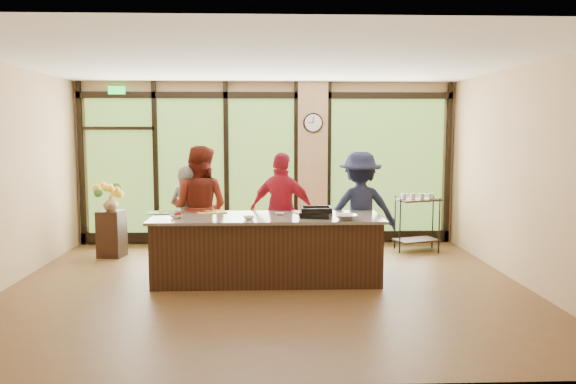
{
  "coord_description": "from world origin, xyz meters",
  "views": [
    {
      "loc": [
        0.01,
        -7.45,
        2.11
      ],
      "look_at": [
        0.3,
        0.4,
        1.25
      ],
      "focal_mm": 35.0,
      "sensor_mm": 36.0,
      "label": 1
    }
  ],
  "objects": [
    {
      "name": "flower_vase",
      "position": [
        -2.6,
        1.91,
        0.91
      ],
      "size": [
        0.3,
        0.3,
        0.26
      ],
      "primitive_type": "imported",
      "rotation": [
        0.0,
        0.0,
        -0.24
      ],
      "color": "olive",
      "rests_on": "flower_stand"
    },
    {
      "name": "mixing_bowl",
      "position": [
        1.06,
        -0.07,
        0.96
      ],
      "size": [
        0.3,
        0.3,
        0.07
      ],
      "primitive_type": "imported",
      "rotation": [
        0.0,
        0.0,
        -0.01
      ],
      "color": "silver",
      "rests_on": "countertop"
    },
    {
      "name": "island_base",
      "position": [
        0.0,
        0.3,
        0.44
      ],
      "size": [
        3.1,
        1.0,
        0.88
      ],
      "primitive_type": "cube",
      "color": "black",
      "rests_on": "floor"
    },
    {
      "name": "prep_bowl_near",
      "position": [
        -1.23,
        0.16,
        0.95
      ],
      "size": [
        0.21,
        0.21,
        0.05
      ],
      "primitive_type": "imported",
      "rotation": [
        0.0,
        0.0,
        0.34
      ],
      "color": "silver",
      "rests_on": "countertop"
    },
    {
      "name": "ceiling",
      "position": [
        0.0,
        0.0,
        3.0
      ],
      "size": [
        7.0,
        7.0,
        0.0
      ],
      "primitive_type": "plane",
      "rotation": [
        3.14,
        0.0,
        0.0
      ],
      "color": "silver",
      "rests_on": "back_wall"
    },
    {
      "name": "cutting_board_left",
      "position": [
        -1.5,
        0.65,
        0.93
      ],
      "size": [
        0.49,
        0.4,
        0.01
      ],
      "primitive_type": "cube",
      "rotation": [
        0.0,
        0.0,
        0.16
      ],
      "color": "#408430",
      "rests_on": "countertop"
    },
    {
      "name": "cutting_board_right",
      "position": [
        0.6,
        0.64,
        0.93
      ],
      "size": [
        0.49,
        0.42,
        0.01
      ],
      "primitive_type": "cube",
      "rotation": [
        0.0,
        0.0,
        0.31
      ],
      "color": "gold",
      "rests_on": "countertop"
    },
    {
      "name": "red_ramekin",
      "position": [
        -1.21,
        0.14,
        0.96
      ],
      "size": [
        0.1,
        0.1,
        0.08
      ],
      "primitive_type": "imported",
      "rotation": [
        0.0,
        0.0,
        -0.02
      ],
      "color": "#A51017",
      "rests_on": "countertop"
    },
    {
      "name": "cook_left",
      "position": [
        -1.2,
        0.98,
        0.79
      ],
      "size": [
        0.68,
        0.56,
        1.59
      ],
      "primitive_type": "imported",
      "rotation": [
        0.0,
        0.0,
        2.78
      ],
      "color": "gray",
      "rests_on": "floor"
    },
    {
      "name": "prep_bowl_far",
      "position": [
        0.18,
        0.4,
        0.94
      ],
      "size": [
        0.14,
        0.14,
        0.03
      ],
      "primitive_type": "imported",
      "rotation": [
        0.0,
        0.0,
        -0.08
      ],
      "color": "silver",
      "rests_on": "countertop"
    },
    {
      "name": "window_wall",
      "position": [
        0.16,
        2.95,
        1.39
      ],
      "size": [
        6.9,
        0.12,
        3.0
      ],
      "color": "tan",
      "rests_on": "floor"
    },
    {
      "name": "prep_bowl_mid",
      "position": [
        -0.24,
        0.01,
        0.94
      ],
      "size": [
        0.17,
        0.17,
        0.05
      ],
      "primitive_type": "imported",
      "rotation": [
        0.0,
        0.0,
        0.17
      ],
      "color": "silver",
      "rests_on": "countertop"
    },
    {
      "name": "flower_stand",
      "position": [
        -2.6,
        1.91,
        0.39
      ],
      "size": [
        0.45,
        0.45,
        0.78
      ],
      "primitive_type": "cube",
      "rotation": [
        0.0,
        0.0,
        -0.17
      ],
      "color": "black",
      "rests_on": "floor"
    },
    {
      "name": "cutting_board_center",
      "position": [
        -0.81,
        0.68,
        0.93
      ],
      "size": [
        0.48,
        0.42,
        0.01
      ],
      "primitive_type": "cube",
      "rotation": [
        0.0,
        0.0,
        0.32
      ],
      "color": "gold",
      "rests_on": "countertop"
    },
    {
      "name": "bar_cart",
      "position": [
        2.63,
        2.18,
        0.61
      ],
      "size": [
        0.84,
        0.65,
        1.02
      ],
      "rotation": [
        0.0,
        0.0,
        0.33
      ],
      "color": "black",
      "rests_on": "floor"
    },
    {
      "name": "back_wall",
      "position": [
        0.0,
        3.0,
        1.5
      ],
      "size": [
        7.0,
        0.0,
        7.0
      ],
      "primitive_type": "plane",
      "rotation": [
        1.57,
        0.0,
        0.0
      ],
      "color": "tan",
      "rests_on": "floor"
    },
    {
      "name": "cook_right",
      "position": [
        1.43,
        1.03,
        0.89
      ],
      "size": [
        1.2,
        0.74,
        1.79
      ],
      "primitive_type": "imported",
      "rotation": [
        0.0,
        0.0,
        3.21
      ],
      "color": "#191E38",
      "rests_on": "floor"
    },
    {
      "name": "roasting_pan",
      "position": [
        0.68,
        0.17,
        0.96
      ],
      "size": [
        0.48,
        0.42,
        0.07
      ],
      "primitive_type": "cube",
      "rotation": [
        0.0,
        0.0,
        -0.27
      ],
      "color": "black",
      "rests_on": "countertop"
    },
    {
      "name": "cook_midright",
      "position": [
        0.24,
        0.97,
        0.89
      ],
      "size": [
        1.13,
        0.8,
        1.78
      ],
      "primitive_type": "imported",
      "rotation": [
        0.0,
        0.0,
        2.74
      ],
      "color": "#A7192E",
      "rests_on": "floor"
    },
    {
      "name": "wall_clock",
      "position": [
        0.85,
        2.87,
        2.25
      ],
      "size": [
        0.36,
        0.04,
        0.36
      ],
      "color": "black",
      "rests_on": "window_wall"
    },
    {
      "name": "countertop",
      "position": [
        0.0,
        0.3,
        0.9
      ],
      "size": [
        3.2,
        1.1,
        0.04
      ],
      "primitive_type": "cube",
      "color": "gray",
      "rests_on": "island_base"
    },
    {
      "name": "right_wall",
      "position": [
        3.5,
        0.0,
        1.5
      ],
      "size": [
        0.0,
        6.0,
        6.0
      ],
      "primitive_type": "plane",
      "rotation": [
        1.57,
        0.0,
        -1.57
      ],
      "color": "tan",
      "rests_on": "floor"
    },
    {
      "name": "floor",
      "position": [
        0.0,
        0.0,
        0.0
      ],
      "size": [
        7.0,
        7.0,
        0.0
      ],
      "primitive_type": "plane",
      "color": "brown",
      "rests_on": "ground"
    },
    {
      "name": "cook_midleft",
      "position": [
        -1.02,
        0.99,
        0.94
      ],
      "size": [
        1.1,
        0.98,
        1.88
      ],
      "primitive_type": "imported",
      "rotation": [
        0.0,
        0.0,
        2.8
      ],
      "color": "maroon",
      "rests_on": "floor"
    }
  ]
}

